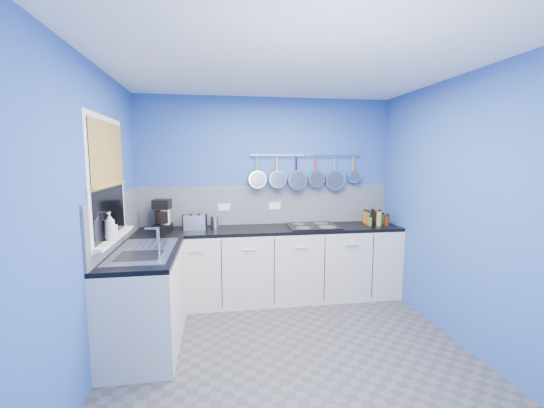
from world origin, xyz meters
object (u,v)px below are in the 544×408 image
object	(u,v)px
soap_bottle_b	(112,229)
coffee_maker	(162,215)
soap_bottle_a	(110,226)
paper_towel	(165,219)
toaster	(195,222)
canister	(215,222)
hob	(313,226)

from	to	relation	value
soap_bottle_b	coffee_maker	xyz separation A→B (m)	(0.25, 1.09, -0.06)
soap_bottle_a	paper_towel	bearing A→B (deg)	75.99
toaster	soap_bottle_b	bearing A→B (deg)	-124.28
soap_bottle_b	toaster	world-z (taller)	soap_bottle_b
toaster	canister	xyz separation A→B (m)	(0.23, 0.07, -0.02)
coffee_maker	hob	distance (m)	1.82
soap_bottle_a	toaster	bearing A→B (deg)	60.92
soap_bottle_a	paper_towel	distance (m)	1.19
paper_towel	canister	xyz separation A→B (m)	(0.58, 0.05, -0.05)
coffee_maker	hob	bearing A→B (deg)	5.09
soap_bottle_b	coffee_maker	bearing A→B (deg)	77.15
canister	hob	world-z (taller)	canister
paper_towel	canister	size ratio (longest dim) A/B	1.76
soap_bottle_b	hob	xyz separation A→B (m)	(2.06, 1.02, -0.23)
toaster	coffee_maker	bearing A→B (deg)	172.47
canister	hob	distance (m)	1.21
soap_bottle_a	canister	distance (m)	1.49
soap_bottle_a	soap_bottle_b	distance (m)	0.07
soap_bottle_a	canister	xyz separation A→B (m)	(0.86, 1.20, -0.20)
soap_bottle_b	hob	world-z (taller)	soap_bottle_b
coffee_maker	toaster	bearing A→B (deg)	3.88
paper_towel	coffee_maker	distance (m)	0.07
soap_bottle_a	soap_bottle_b	world-z (taller)	soap_bottle_a
soap_bottle_a	hob	xyz separation A→B (m)	(2.06, 1.08, -0.26)
soap_bottle_b	canister	bearing A→B (deg)	52.92
hob	paper_towel	bearing A→B (deg)	177.70
canister	hob	xyz separation A→B (m)	(1.20, -0.12, -0.06)
soap_bottle_b	canister	xyz separation A→B (m)	(0.86, 1.14, -0.17)
soap_bottle_b	hob	size ratio (longest dim) A/B	0.28
toaster	canister	size ratio (longest dim) A/B	1.90
toaster	canister	distance (m)	0.24
coffee_maker	hob	xyz separation A→B (m)	(1.81, -0.08, -0.17)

